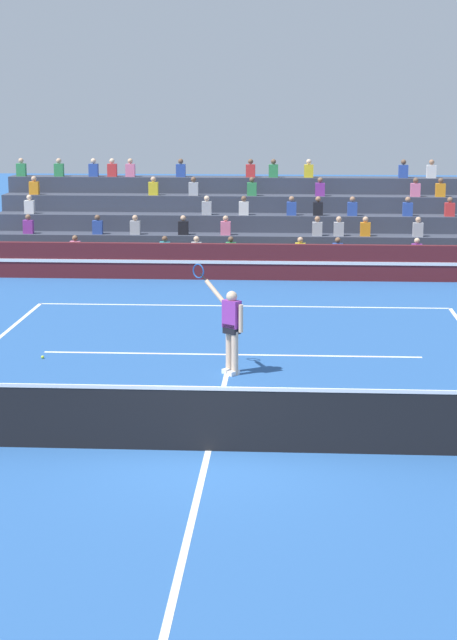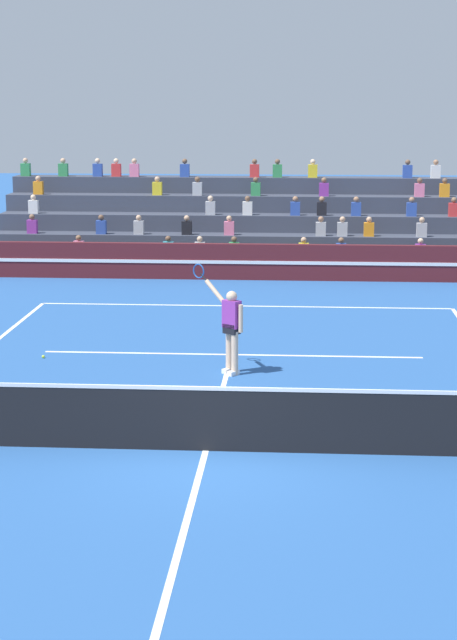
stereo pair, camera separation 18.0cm
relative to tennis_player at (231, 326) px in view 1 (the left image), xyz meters
name	(u,v)px [view 1 (the left image)]	position (x,y,z in m)	size (l,w,h in m)	color
ground_plane	(208,451)	(-0.08, -4.83, -0.98)	(120.00, 120.00, 0.00)	#285699
court_lines	(208,451)	(-0.08, -4.83, -0.97)	(11.10, 23.90, 0.01)	white
tennis_net	(208,418)	(-0.08, -4.83, -0.43)	(12.00, 0.10, 1.10)	#2D6B38
sponsor_banner_wall	(249,262)	(-0.08, 11.27, -0.43)	(18.00, 0.26, 1.10)	#51191E
bleacher_stand	(254,231)	(-0.08, 15.07, 0.04)	(17.22, 4.75, 3.38)	#383D4C
tennis_player	(231,326)	(0.00, 0.00, 0.00)	(1.13, 0.94, 2.23)	beige
tennis_ball	(43,357)	(-4.11, 1.01, -0.94)	(0.07, 0.07, 0.07)	#C6DB33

